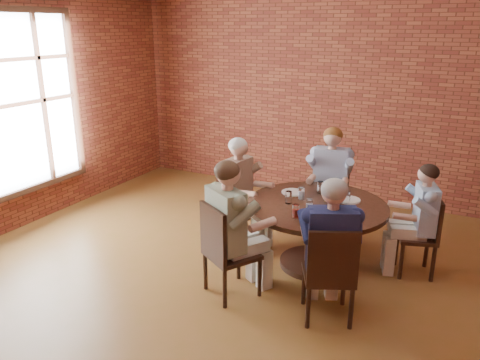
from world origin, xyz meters
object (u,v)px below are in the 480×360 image
at_px(chair_c, 235,203).
at_px(diner_d, 232,229).
at_px(diner_a, 419,221).
at_px(smartphone, 325,224).
at_px(chair_e, 330,272).
at_px(diner_c, 241,193).
at_px(diner_b, 330,182).
at_px(diner_e, 330,250).
at_px(chair_d, 224,248).
at_px(chair_a, 424,233).
at_px(dining_table, 316,222).
at_px(chair_b, 330,192).

xyz_separation_m(chair_c, diner_d, (0.52, -1.07, 0.19)).
height_order(diner_a, smartphone, diner_a).
distance_m(chair_c, smartphone, 1.51).
bearing_deg(chair_e, diner_c, -62.31).
relative_size(diner_b, diner_e, 1.02).
xyz_separation_m(chair_d, diner_e, (1.02, 0.12, 0.16)).
distance_m(chair_a, diner_c, 2.11).
xyz_separation_m(diner_a, smartphone, (-0.77, -0.84, 0.13)).
relative_size(chair_a, diner_a, 0.71).
bearing_deg(dining_table, diner_b, 98.48).
height_order(chair_b, diner_d, diner_d).
distance_m(dining_table, diner_e, 0.99).
bearing_deg(diner_b, diner_d, -110.86).
bearing_deg(smartphone, dining_table, 121.96).
relative_size(chair_e, smartphone, 6.20).
relative_size(diner_b, chair_d, 1.42).
relative_size(dining_table, diner_e, 1.12).
relative_size(diner_c, diner_e, 0.98).
relative_size(chair_a, diner_e, 0.65).
xyz_separation_m(chair_a, smartphone, (-0.84, -0.87, 0.27)).
relative_size(diner_b, smartphone, 9.00).
distance_m(dining_table, chair_b, 1.07).
bearing_deg(diner_d, chair_c, -32.83).
relative_size(dining_table, chair_b, 1.59).
xyz_separation_m(diner_a, diner_e, (-0.61, -1.22, 0.06)).
height_order(chair_a, chair_b, chair_b).
height_order(diner_a, diner_d, diner_d).
xyz_separation_m(chair_a, chair_e, (-0.64, -1.33, 0.03)).
bearing_deg(diner_c, chair_c, 90.00).
height_order(chair_c, diner_d, diner_d).
height_order(chair_c, diner_e, diner_e).
xyz_separation_m(diner_d, smartphone, (0.81, 0.42, 0.05)).
height_order(chair_b, smartphone, chair_b).
bearing_deg(diner_d, diner_e, -146.42).
bearing_deg(diner_d, smartphone, -121.62).
xyz_separation_m(diner_a, diner_d, (-1.59, -1.26, 0.08)).
bearing_deg(chair_b, chair_c, -143.94).
height_order(dining_table, diner_c, diner_c).
relative_size(chair_d, diner_e, 0.71).
height_order(diner_c, chair_e, diner_c).
height_order(chair_c, chair_d, chair_d).
relative_size(diner_a, chair_e, 1.30).
height_order(chair_e, smartphone, chair_e).
height_order(chair_d, diner_d, diner_d).
bearing_deg(chair_d, chair_a, -110.18).
bearing_deg(diner_d, chair_a, -111.08).
bearing_deg(diner_e, diner_a, -141.77).
xyz_separation_m(dining_table, smartphone, (0.25, -0.51, 0.23)).
bearing_deg(chair_b, dining_table, -90.00).
bearing_deg(chair_a, chair_c, -102.52).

